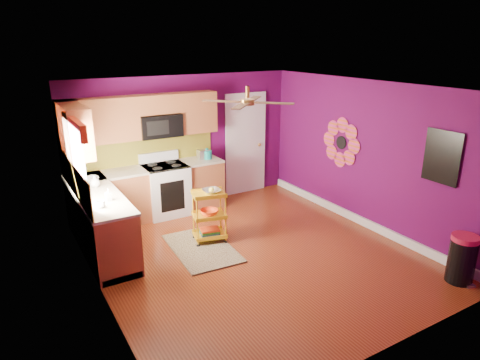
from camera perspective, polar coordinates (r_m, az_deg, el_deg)
ground at (r=6.63m, az=1.81°, el=-9.78°), size 5.00×5.00×0.00m
room_envelope at (r=6.06m, az=2.18°, el=4.05°), size 4.54×5.04×2.52m
lower_cabinets at (r=7.48m, az=-14.55°, el=-3.36°), size 2.81×2.31×0.94m
electric_range at (r=8.01m, az=-9.87°, el=-1.21°), size 0.76×0.66×1.13m
upper_cabinetry at (r=7.47m, az=-15.40°, el=7.46°), size 2.80×2.30×1.26m
left_window at (r=6.21m, az=-21.17°, el=4.17°), size 0.08×1.35×1.08m
panel_door at (r=8.91m, az=0.72°, el=4.69°), size 0.95×0.11×2.15m
right_wall_art at (r=7.27m, az=18.45°, el=4.01°), size 0.04×2.74×1.04m
ceiling_fan at (r=6.08m, az=1.00°, el=10.44°), size 1.01×1.01×0.26m
shag_rug at (r=6.79m, az=-5.10°, el=-9.03°), size 0.95×1.46×0.02m
rolling_cart at (r=6.83m, az=-4.06°, el=-4.56°), size 0.58×0.48×0.92m
trash_can at (r=6.50m, az=27.48°, el=-9.31°), size 0.45×0.45×0.67m
teal_kettle at (r=8.20m, az=-4.42°, el=3.42°), size 0.18×0.18×0.21m
toaster at (r=8.19m, az=-4.90°, el=3.44°), size 0.22×0.15×0.18m
soap_bottle_a at (r=6.33m, az=-17.15°, el=-1.88°), size 0.08×0.08×0.17m
soap_bottle_b at (r=6.96m, az=-18.77°, el=-0.15°), size 0.15×0.15×0.19m
counter_dish at (r=7.31m, az=-19.23°, el=0.13°), size 0.24×0.24×0.06m
counter_cup at (r=6.10m, az=-18.10°, el=-3.11°), size 0.13×0.13×0.10m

